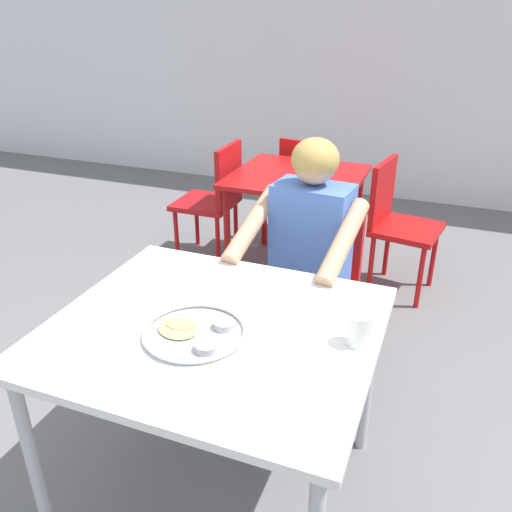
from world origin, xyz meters
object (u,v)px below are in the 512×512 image
(table_foreground, at_px, (215,343))
(chair_foreground, at_px, (317,278))
(chair_red_right, at_px, (396,218))
(diner_foreground, at_px, (303,253))
(drinking_cup, at_px, (359,328))
(chair_red_left, at_px, (216,195))
(chair_red_far, at_px, (310,181))
(table_background_red, at_px, (297,187))
(thali_tray, at_px, (195,332))

(table_foreground, bearing_deg, chair_foreground, 82.73)
(table_foreground, distance_m, chair_red_right, 1.92)
(table_foreground, xyz_separation_m, diner_foreground, (0.10, 0.71, 0.04))
(drinking_cup, relative_size, chair_red_left, 0.13)
(chair_red_left, relative_size, chair_red_far, 1.05)
(diner_foreground, bearing_deg, table_background_red, 108.18)
(chair_foreground, relative_size, diner_foreground, 0.69)
(chair_red_far, bearing_deg, chair_red_left, -131.03)
(table_foreground, relative_size, thali_tray, 3.20)
(table_foreground, xyz_separation_m, chair_red_far, (-0.36, 2.48, -0.20))
(thali_tray, distance_m, chair_red_far, 2.60)
(diner_foreground, distance_m, chair_red_far, 1.85)
(table_foreground, xyz_separation_m, chair_foreground, (0.12, 0.92, -0.19))
(table_foreground, height_order, diner_foreground, diner_foreground)
(diner_foreground, relative_size, table_background_red, 1.45)
(chair_red_right, bearing_deg, chair_foreground, -105.03)
(drinking_cup, distance_m, chair_foreground, 0.98)
(chair_foreground, bearing_deg, diner_foreground, -94.70)
(drinking_cup, bearing_deg, chair_red_right, 92.94)
(chair_red_left, bearing_deg, drinking_cup, -53.28)
(thali_tray, height_order, drinking_cup, drinking_cup)
(chair_red_far, bearing_deg, diner_foreground, -75.49)
(chair_foreground, distance_m, diner_foreground, 0.32)
(drinking_cup, relative_size, diner_foreground, 0.09)
(chair_red_far, bearing_deg, chair_foreground, -72.96)
(drinking_cup, height_order, chair_red_left, drinking_cup)
(thali_tray, xyz_separation_m, chair_red_far, (-0.33, 2.56, -0.29))
(drinking_cup, relative_size, table_background_red, 0.13)
(table_foreground, height_order, table_background_red, table_foreground)
(chair_foreground, relative_size, chair_red_far, 1.03)
(diner_foreground, height_order, chair_red_left, diner_foreground)
(table_foreground, height_order, chair_red_left, chair_red_left)
(drinking_cup, height_order, table_background_red, drinking_cup)
(table_foreground, distance_m, chair_red_left, 2.08)
(drinking_cup, bearing_deg, chair_red_far, 108.87)
(table_foreground, distance_m, chair_red_far, 2.52)
(thali_tray, bearing_deg, table_background_red, 97.50)
(thali_tray, relative_size, diner_foreground, 0.27)
(table_background_red, distance_m, chair_red_far, 0.62)
(table_foreground, distance_m, diner_foreground, 0.72)
(thali_tray, distance_m, chair_red_left, 2.15)
(chair_red_left, bearing_deg, chair_red_far, 48.97)
(drinking_cup, distance_m, chair_red_right, 1.84)
(chair_foreground, relative_size, chair_red_left, 0.98)
(chair_foreground, xyz_separation_m, chair_red_far, (-0.48, 1.56, -0.01))
(diner_foreground, height_order, table_background_red, diner_foreground)
(thali_tray, xyz_separation_m, chair_red_left, (-0.86, 1.95, -0.28))
(chair_red_right, relative_size, chair_red_far, 1.05)
(table_background_red, xyz_separation_m, chair_red_far, (-0.07, 0.59, -0.14))
(chair_foreground, xyz_separation_m, chair_red_right, (0.26, 0.95, 0.01))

